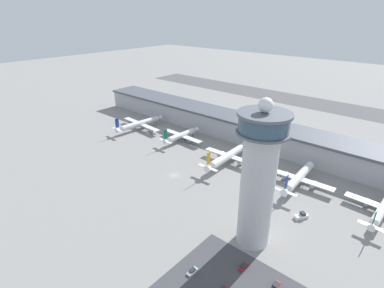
# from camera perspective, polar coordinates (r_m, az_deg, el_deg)

# --- Properties ---
(ground_plane) EXTENTS (1000.00, 1000.00, 0.00)m
(ground_plane) POSITION_cam_1_polar(r_m,az_deg,el_deg) (168.53, -3.43, -5.97)
(ground_plane) COLOR gray
(terminal_building) EXTENTS (270.96, 25.00, 15.72)m
(terminal_building) POSITION_cam_1_polar(r_m,az_deg,el_deg) (215.70, 9.55, 3.01)
(terminal_building) COLOR #B2B2B7
(terminal_building) RESTS_ON ground
(runway_strip) EXTENTS (406.45, 44.00, 0.01)m
(runway_strip) POSITION_cam_1_polar(r_m,az_deg,el_deg) (325.64, 21.18, 7.45)
(runway_strip) COLOR #515154
(runway_strip) RESTS_ON ground
(control_tower) EXTENTS (18.54, 18.54, 58.69)m
(control_tower) POSITION_cam_1_polar(r_m,az_deg,el_deg) (111.20, 12.54, -5.90)
(control_tower) COLOR #BCBCC1
(control_tower) RESTS_ON ground
(airplane_gate_alpha) EXTENTS (41.66, 42.45, 13.30)m
(airplane_gate_alpha) POSITION_cam_1_polar(r_m,az_deg,el_deg) (235.29, -9.85, 3.84)
(airplane_gate_alpha) COLOR silver
(airplane_gate_alpha) RESTS_ON ground
(airplane_gate_bravo) EXTENTS (34.66, 32.64, 12.66)m
(airplane_gate_bravo) POSITION_cam_1_polar(r_m,az_deg,el_deg) (210.18, -1.96, 1.66)
(airplane_gate_bravo) COLOR white
(airplane_gate_bravo) RESTS_ON ground
(airplane_gate_charlie) EXTENTS (34.20, 43.69, 14.43)m
(airplane_gate_charlie) POSITION_cam_1_polar(r_m,az_deg,el_deg) (180.90, 7.05, -2.21)
(airplane_gate_charlie) COLOR white
(airplane_gate_charlie) RESTS_ON ground
(airplane_gate_delta) EXTENTS (36.42, 36.55, 13.58)m
(airplane_gate_delta) POSITION_cam_1_polar(r_m,az_deg,el_deg) (166.55, 19.58, -6.14)
(airplane_gate_delta) COLOR white
(airplane_gate_delta) RESTS_ON ground
(airplane_gate_echo) EXTENTS (33.04, 38.70, 11.81)m
(airplane_gate_echo) POSITION_cam_1_polar(r_m,az_deg,el_deg) (161.38, 32.67, -10.13)
(airplane_gate_echo) COLOR white
(airplane_gate_echo) RESTS_ON ground
(service_truck_catering) EXTENTS (7.70, 5.49, 2.81)m
(service_truck_catering) POSITION_cam_1_polar(r_m,az_deg,el_deg) (227.19, -7.38, 2.36)
(service_truck_catering) COLOR black
(service_truck_catering) RESTS_ON ground
(service_truck_fuel) EXTENTS (5.27, 6.58, 2.84)m
(service_truck_fuel) POSITION_cam_1_polar(r_m,az_deg,el_deg) (144.82, 20.14, -12.75)
(service_truck_fuel) COLOR black
(service_truck_fuel) RESTS_ON ground
(service_truck_baggage) EXTENTS (4.09, 8.79, 3.14)m
(service_truck_baggage) POSITION_cam_1_polar(r_m,az_deg,el_deg) (139.83, 13.08, -13.16)
(service_truck_baggage) COLOR black
(service_truck_baggage) RESTS_ON ground
(car_red_hatchback) EXTENTS (1.93, 4.46, 1.59)m
(car_red_hatchback) POSITION_cam_1_polar(r_m,az_deg,el_deg) (117.01, 9.78, -22.01)
(car_red_hatchback) COLOR black
(car_red_hatchback) RESTS_ON ground
(car_green_van) EXTENTS (1.87, 4.43, 1.37)m
(car_green_van) POSITION_cam_1_polar(r_m,az_deg,el_deg) (113.65, 15.59, -24.56)
(car_green_van) COLOR black
(car_green_van) RESTS_ON ground
(car_maroon_suv) EXTENTS (1.87, 4.32, 1.36)m
(car_maroon_suv) POSITION_cam_1_polar(r_m,az_deg,el_deg) (114.19, 0.06, -23.09)
(car_maroon_suv) COLOR black
(car_maroon_suv) RESTS_ON ground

